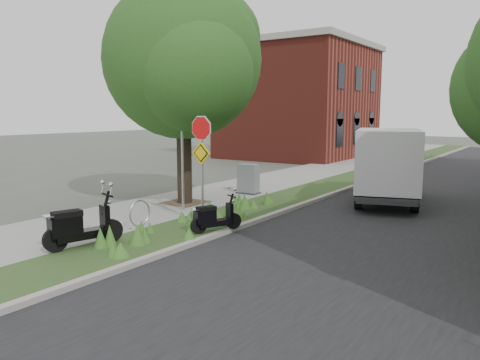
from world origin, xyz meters
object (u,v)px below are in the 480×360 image
object	(u,v)px
sign_assembly	(201,148)
scooter_near	(75,230)
utility_cabinet	(248,179)
scooter_far	(211,219)
box_truck	(387,162)

from	to	relation	value
sign_assembly	scooter_near	distance (m)	4.07
sign_assembly	utility_cabinet	distance (m)	5.69
utility_cabinet	scooter_near	bearing A→B (deg)	-84.29
scooter_near	utility_cabinet	distance (m)	8.72
scooter_far	utility_cabinet	bearing A→B (deg)	114.28
scooter_far	scooter_near	bearing A→B (deg)	-119.28
utility_cabinet	scooter_far	bearing A→B (deg)	-65.72
sign_assembly	utility_cabinet	bearing A→B (deg)	109.59
sign_assembly	scooter_near	bearing A→B (deg)	-105.13
scooter_near	scooter_far	size ratio (longest dim) A/B	1.36
sign_assembly	box_truck	bearing A→B (deg)	64.98
scooter_near	utility_cabinet	world-z (taller)	utility_cabinet
box_truck	utility_cabinet	xyz separation A→B (m)	(-4.98, -1.62, -0.83)
scooter_near	utility_cabinet	size ratio (longest dim) A/B	1.63
scooter_far	utility_cabinet	xyz separation A→B (m)	(-2.55, 5.66, 0.21)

